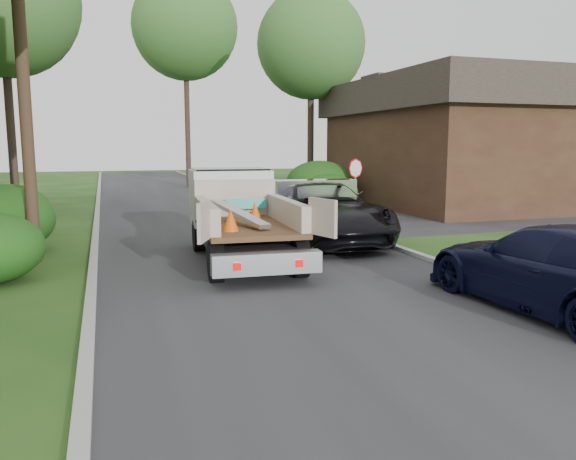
{
  "coord_description": "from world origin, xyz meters",
  "views": [
    {
      "loc": [
        -3.76,
        -10.23,
        2.93
      ],
      "look_at": [
        -0.17,
        0.72,
        1.2
      ],
      "focal_mm": 35.0,
      "sensor_mm": 36.0,
      "label": 1
    }
  ],
  "objects_px": {
    "tree_center_far": "(185,27)",
    "black_pickup": "(319,212)",
    "navy_suv": "(558,268)",
    "utility_pole": "(22,51)",
    "flatbed_truck": "(236,209)",
    "tree_right_far": "(311,45)",
    "stop_sign": "(355,177)",
    "tree_left_far": "(2,0)",
    "house_right": "(456,141)"
  },
  "relations": [
    {
      "from": "tree_center_far",
      "to": "black_pickup",
      "type": "relative_size",
      "value": 2.21
    },
    {
      "from": "tree_center_far",
      "to": "navy_suv",
      "type": "bearing_deg",
      "value": -86.83
    },
    {
      "from": "utility_pole",
      "to": "black_pickup",
      "type": "xyz_separation_m",
      "value": [
        8.02,
        0.88,
        -4.25
      ]
    },
    {
      "from": "flatbed_truck",
      "to": "utility_pole",
      "type": "bearing_deg",
      "value": 177.04
    },
    {
      "from": "utility_pole",
      "to": "black_pickup",
      "type": "height_order",
      "value": "utility_pole"
    },
    {
      "from": "tree_right_far",
      "to": "black_pickup",
      "type": "distance_m",
      "value": 16.78
    },
    {
      "from": "stop_sign",
      "to": "tree_center_far",
      "type": "distance_m",
      "value": 23.15
    },
    {
      "from": "tree_left_far",
      "to": "navy_suv",
      "type": "xyz_separation_m",
      "value": [
        11.3,
        -19.5,
        -8.19
      ]
    },
    {
      "from": "house_right",
      "to": "black_pickup",
      "type": "relative_size",
      "value": 1.96
    },
    {
      "from": "house_right",
      "to": "tree_left_far",
      "type": "xyz_separation_m",
      "value": [
        -20.5,
        3.0,
        5.82
      ]
    },
    {
      "from": "house_right",
      "to": "navy_suv",
      "type": "relative_size",
      "value": 2.37
    },
    {
      "from": "navy_suv",
      "to": "black_pickup",
      "type": "bearing_deg",
      "value": -83.21
    },
    {
      "from": "utility_pole",
      "to": "flatbed_truck",
      "type": "xyz_separation_m",
      "value": [
        5.06,
        -0.59,
        -3.92
      ]
    },
    {
      "from": "flatbed_truck",
      "to": "black_pickup",
      "type": "distance_m",
      "value": 3.32
    },
    {
      "from": "black_pickup",
      "to": "tree_left_far",
      "type": "bearing_deg",
      "value": 134.36
    },
    {
      "from": "tree_center_far",
      "to": "stop_sign",
      "type": "bearing_deg",
      "value": -81.34
    },
    {
      "from": "house_right",
      "to": "flatbed_truck",
      "type": "height_order",
      "value": "house_right"
    },
    {
      "from": "tree_left_far",
      "to": "flatbed_truck",
      "type": "height_order",
      "value": "tree_left_far"
    },
    {
      "from": "tree_left_far",
      "to": "black_pickup",
      "type": "relative_size",
      "value": 1.84
    },
    {
      "from": "house_right",
      "to": "tree_left_far",
      "type": "relative_size",
      "value": 1.06
    },
    {
      "from": "stop_sign",
      "to": "utility_pole",
      "type": "relative_size",
      "value": 0.25
    },
    {
      "from": "black_pickup",
      "to": "navy_suv",
      "type": "xyz_separation_m",
      "value": [
        1.26,
        -8.36,
        -0.12
      ]
    },
    {
      "from": "tree_right_far",
      "to": "tree_center_far",
      "type": "bearing_deg",
      "value": 118.81
    },
    {
      "from": "tree_left_far",
      "to": "tree_center_far",
      "type": "relative_size",
      "value": 0.84
    },
    {
      "from": "black_pickup",
      "to": "flatbed_truck",
      "type": "bearing_deg",
      "value": -151.29
    },
    {
      "from": "house_right",
      "to": "stop_sign",
      "type": "bearing_deg",
      "value": -147.34
    },
    {
      "from": "house_right",
      "to": "flatbed_truck",
      "type": "relative_size",
      "value": 2.08
    },
    {
      "from": "navy_suv",
      "to": "flatbed_truck",
      "type": "bearing_deg",
      "value": -60.34
    },
    {
      "from": "tree_center_far",
      "to": "black_pickup",
      "type": "bearing_deg",
      "value": -88.73
    },
    {
      "from": "flatbed_truck",
      "to": "black_pickup",
      "type": "relative_size",
      "value": 0.94
    },
    {
      "from": "stop_sign",
      "to": "black_pickup",
      "type": "bearing_deg",
      "value": -130.33
    },
    {
      "from": "tree_right_far",
      "to": "black_pickup",
      "type": "xyz_separation_m",
      "value": [
        -4.96,
        -14.14,
        -7.56
      ]
    },
    {
      "from": "utility_pole",
      "to": "tree_right_far",
      "type": "distance_m",
      "value": 20.12
    },
    {
      "from": "utility_pole",
      "to": "house_right",
      "type": "bearing_deg",
      "value": 26.01
    },
    {
      "from": "tree_left_far",
      "to": "tree_center_far",
      "type": "distance_m",
      "value": 16.22
    },
    {
      "from": "flatbed_truck",
      "to": "navy_suv",
      "type": "xyz_separation_m",
      "value": [
        4.22,
        -6.9,
        -0.46
      ]
    },
    {
      "from": "utility_pole",
      "to": "tree_left_far",
      "type": "distance_m",
      "value": 12.77
    },
    {
      "from": "tree_left_far",
      "to": "tree_right_far",
      "type": "height_order",
      "value": "tree_left_far"
    },
    {
      "from": "utility_pole",
      "to": "tree_center_far",
      "type": "relative_size",
      "value": 0.68
    },
    {
      "from": "tree_left_far",
      "to": "black_pickup",
      "type": "xyz_separation_m",
      "value": [
        10.04,
        -11.14,
        -8.06
      ]
    },
    {
      "from": "stop_sign",
      "to": "navy_suv",
      "type": "distance_m",
      "value": 11.63
    },
    {
      "from": "house_right",
      "to": "tree_center_far",
      "type": "height_order",
      "value": "tree_center_far"
    },
    {
      "from": "tree_right_far",
      "to": "flatbed_truck",
      "type": "relative_size",
      "value": 1.85
    },
    {
      "from": "stop_sign",
      "to": "flatbed_truck",
      "type": "relative_size",
      "value": 0.4
    },
    {
      "from": "tree_left_far",
      "to": "house_right",
      "type": "bearing_deg",
      "value": -8.33
    },
    {
      "from": "utility_pole",
      "to": "tree_right_far",
      "type": "height_order",
      "value": "tree_right_far"
    },
    {
      "from": "utility_pole",
      "to": "flatbed_truck",
      "type": "bearing_deg",
      "value": -6.6
    },
    {
      "from": "tree_left_far",
      "to": "tree_center_far",
      "type": "bearing_deg",
      "value": 53.84
    },
    {
      "from": "house_right",
      "to": "navy_suv",
      "type": "distance_m",
      "value": 19.04
    },
    {
      "from": "black_pickup",
      "to": "house_right",
      "type": "bearing_deg",
      "value": 40.21
    }
  ]
}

